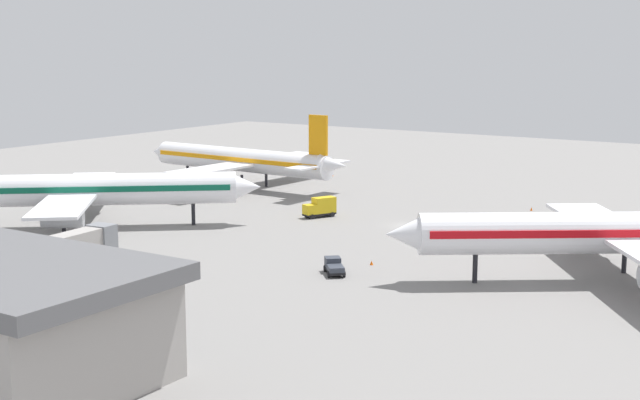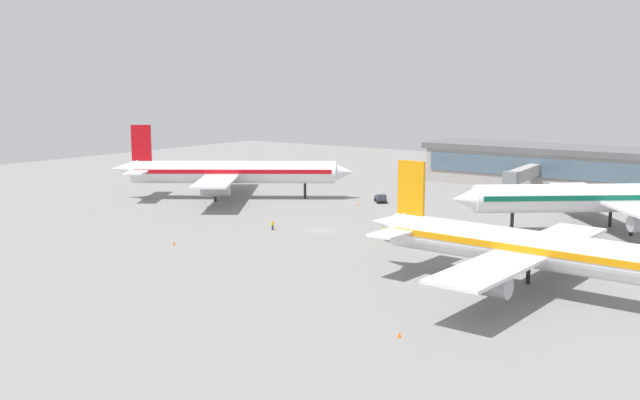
% 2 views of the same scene
% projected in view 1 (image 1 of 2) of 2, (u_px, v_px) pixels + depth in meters
% --- Properties ---
extents(ground, '(288.00, 288.00, 0.00)m').
position_uv_depth(ground, '(403.00, 225.00, 143.24)').
color(ground, gray).
extents(airplane_at_gate, '(50.92, 40.82, 15.49)m').
position_uv_depth(airplane_at_gate, '(243.00, 160.00, 180.11)').
color(airplane_at_gate, white).
rests_on(airplane_at_gate, ground).
extents(airplane_taxiing, '(47.20, 39.90, 16.69)m').
position_uv_depth(airplane_taxiing, '(614.00, 233.00, 108.18)').
color(airplane_taxiing, white).
rests_on(airplane_taxiing, ground).
extents(airplane_distant, '(45.08, 39.76, 16.52)m').
position_uv_depth(airplane_distant, '(86.00, 190.00, 140.78)').
color(airplane_distant, white).
rests_on(airplane_distant, ground).
extents(catering_truck, '(4.09, 5.88, 3.30)m').
position_uv_depth(catering_truck, '(320.00, 207.00, 149.91)').
color(catering_truck, black).
rests_on(catering_truck, ground).
extents(pushback_tractor, '(4.35, 4.54, 1.90)m').
position_uv_depth(pushback_tractor, '(334.00, 266.00, 112.74)').
color(pushback_tractor, black).
rests_on(pushback_tractor, ground).
extents(ground_crew_worker, '(0.54, 0.50, 1.67)m').
position_uv_depth(ground_crew_worker, '(458.00, 220.00, 143.35)').
color(ground_crew_worker, '#1E2338').
rests_on(ground_crew_worker, ground).
extents(jet_bridge, '(4.61, 21.47, 6.74)m').
position_uv_depth(jet_bridge, '(48.00, 252.00, 102.23)').
color(jet_bridge, '#9E9993').
rests_on(jet_bridge, ground).
extents(safety_cone_near_gate, '(0.44, 0.44, 0.60)m').
position_uv_depth(safety_cone_near_gate, '(372.00, 263.00, 117.34)').
color(safety_cone_near_gate, '#EA590C').
rests_on(safety_cone_near_gate, ground).
extents(safety_cone_mid_apron, '(0.44, 0.44, 0.60)m').
position_uv_depth(safety_cone_mid_apron, '(332.00, 175.00, 197.20)').
color(safety_cone_mid_apron, '#EA590C').
rests_on(safety_cone_mid_apron, ground).
extents(safety_cone_far_side, '(0.44, 0.44, 0.60)m').
position_uv_depth(safety_cone_far_side, '(531.00, 209.00, 156.01)').
color(safety_cone_far_side, '#EA590C').
rests_on(safety_cone_far_side, ground).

